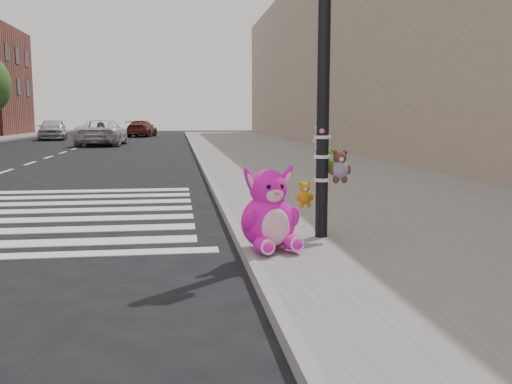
{
  "coord_description": "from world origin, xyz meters",
  "views": [
    {
      "loc": [
        0.75,
        -5.34,
        1.72
      ],
      "look_at": [
        1.73,
        1.76,
        0.75
      ],
      "focal_mm": 40.0,
      "sensor_mm": 36.0,
      "label": 1
    }
  ],
  "objects": [
    {
      "name": "car_silver_deep",
      "position": [
        -7.9,
        36.5,
        0.75
      ],
      "size": [
        2.35,
        4.62,
        1.51
      ],
      "primitive_type": "imported",
      "rotation": [
        0.0,
        0.0,
        0.13
      ],
      "color": "silver",
      "rests_on": "ground"
    },
    {
      "name": "car_white_near",
      "position": [
        -3.5,
        28.47,
        0.73
      ],
      "size": [
        2.56,
        5.31,
        1.46
      ],
      "primitive_type": "imported",
      "rotation": [
        0.0,
        0.0,
        3.12
      ],
      "color": "silver",
      "rests_on": "ground"
    },
    {
      "name": "car_maroon_near",
      "position": [
        -2.06,
        41.74,
        0.65
      ],
      "size": [
        2.49,
        4.7,
        1.3
      ],
      "primitive_type": "imported",
      "rotation": [
        0.0,
        0.0,
        2.99
      ],
      "color": "maroon",
      "rests_on": "ground"
    },
    {
      "name": "signal_pole",
      "position": [
        2.62,
        1.81,
        1.81
      ],
      "size": [
        0.69,
        0.48,
        4.0
      ],
      "color": "black",
      "rests_on": "sidewalk_near"
    },
    {
      "name": "bld_near",
      "position": [
        10.5,
        20.0,
        5.0
      ],
      "size": [
        5.0,
        60.0,
        10.0
      ],
      "primitive_type": "cube",
      "color": "tan",
      "rests_on": "ground"
    },
    {
      "name": "sidewalk_near",
      "position": [
        5.0,
        10.0,
        0.07
      ],
      "size": [
        7.0,
        80.0,
        0.14
      ],
      "primitive_type": "cube",
      "color": "slate",
      "rests_on": "ground"
    },
    {
      "name": "red_teddy",
      "position": [
        2.74,
        2.4,
        0.23
      ],
      "size": [
        0.13,
        0.11,
        0.18
      ],
      "primitive_type": null,
      "rotation": [
        0.0,
        0.0,
        -0.21
      ],
      "color": "#A51015",
      "rests_on": "sidewalk_near"
    },
    {
      "name": "curb_edge",
      "position": [
        1.55,
        10.0,
        0.07
      ],
      "size": [
        0.12,
        80.0,
        0.15
      ],
      "primitive_type": "cube",
      "color": "gray",
      "rests_on": "ground"
    },
    {
      "name": "pink_bunny",
      "position": [
        1.81,
        1.17,
        0.55
      ],
      "size": [
        0.78,
        0.86,
        1.01
      ],
      "rotation": [
        0.0,
        0.0,
        0.26
      ],
      "color": "#FB15C8",
      "rests_on": "sidewalk_near"
    },
    {
      "name": "ground",
      "position": [
        0.0,
        0.0,
        0.0
      ],
      "size": [
        120.0,
        120.0,
        0.0
      ],
      "primitive_type": "plane",
      "color": "black",
      "rests_on": "ground"
    }
  ]
}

